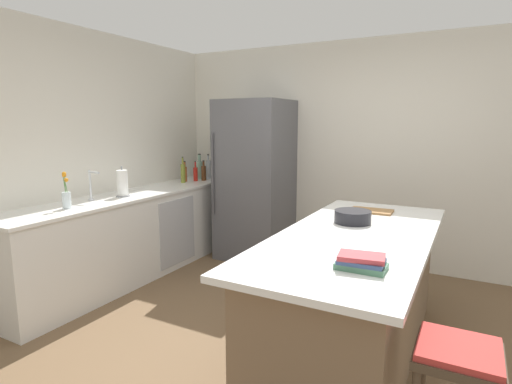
{
  "coord_description": "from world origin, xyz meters",
  "views": [
    {
      "loc": [
        1.12,
        -2.55,
        1.66
      ],
      "look_at": [
        -0.73,
        0.89,
        1.0
      ],
      "focal_mm": 28.62,
      "sensor_mm": 36.0,
      "label": 1
    }
  ],
  "objects_px": {
    "kitchen_island": "(354,295)",
    "vinegar_bottle": "(185,173)",
    "hot_sauce_bottle": "(196,174)",
    "mixing_bowl": "(353,217)",
    "paper_towel_roll": "(122,184)",
    "flower_vase": "(66,197)",
    "refrigerator": "(255,180)",
    "gin_bottle": "(200,169)",
    "bar_stool": "(457,373)",
    "syrup_bottle": "(204,173)",
    "olive_oil_bottle": "(183,173)",
    "cutting_board": "(371,211)",
    "cookbook_stack": "(361,262)",
    "soda_bottle": "(208,169)",
    "sink_faucet": "(91,185)"
  },
  "relations": [
    {
      "from": "kitchen_island",
      "to": "vinegar_bottle",
      "type": "distance_m",
      "value": 3.04
    },
    {
      "from": "hot_sauce_bottle",
      "to": "mixing_bowl",
      "type": "relative_size",
      "value": 0.94
    },
    {
      "from": "paper_towel_roll",
      "to": "flower_vase",
      "type": "bearing_deg",
      "value": -87.94
    },
    {
      "from": "vinegar_bottle",
      "to": "refrigerator",
      "type": "bearing_deg",
      "value": 12.28
    },
    {
      "from": "gin_bottle",
      "to": "mixing_bowl",
      "type": "height_order",
      "value": "gin_bottle"
    },
    {
      "from": "kitchen_island",
      "to": "flower_vase",
      "type": "distance_m",
      "value": 2.56
    },
    {
      "from": "kitchen_island",
      "to": "refrigerator",
      "type": "relative_size",
      "value": 1.19
    },
    {
      "from": "bar_stool",
      "to": "syrup_bottle",
      "type": "distance_m",
      "value": 4.03
    },
    {
      "from": "gin_bottle",
      "to": "hot_sauce_bottle",
      "type": "xyz_separation_m",
      "value": [
        0.07,
        -0.19,
        -0.04
      ]
    },
    {
      "from": "refrigerator",
      "to": "hot_sauce_bottle",
      "type": "bearing_deg",
      "value": -172.61
    },
    {
      "from": "kitchen_island",
      "to": "olive_oil_bottle",
      "type": "distance_m",
      "value": 2.95
    },
    {
      "from": "mixing_bowl",
      "to": "cutting_board",
      "type": "relative_size",
      "value": 0.78
    },
    {
      "from": "flower_vase",
      "to": "cutting_board",
      "type": "bearing_deg",
      "value": 25.84
    },
    {
      "from": "kitchen_island",
      "to": "flower_vase",
      "type": "xyz_separation_m",
      "value": [
        -2.47,
        -0.4,
        0.56
      ]
    },
    {
      "from": "bar_stool",
      "to": "olive_oil_bottle",
      "type": "height_order",
      "value": "olive_oil_bottle"
    },
    {
      "from": "flower_vase",
      "to": "mixing_bowl",
      "type": "xyz_separation_m",
      "value": [
        2.36,
        0.7,
        -0.06
      ]
    },
    {
      "from": "bar_stool",
      "to": "mixing_bowl",
      "type": "xyz_separation_m",
      "value": [
        -0.79,
        1.15,
        0.39
      ]
    },
    {
      "from": "hot_sauce_bottle",
      "to": "cookbook_stack",
      "type": "height_order",
      "value": "hot_sauce_bottle"
    },
    {
      "from": "paper_towel_roll",
      "to": "soda_bottle",
      "type": "xyz_separation_m",
      "value": [
        -0.01,
        1.56,
        -0.0
      ]
    },
    {
      "from": "kitchen_island",
      "to": "bar_stool",
      "type": "height_order",
      "value": "kitchen_island"
    },
    {
      "from": "vinegar_bottle",
      "to": "bar_stool",
      "type": "bearing_deg",
      "value": -34.96
    },
    {
      "from": "olive_oil_bottle",
      "to": "syrup_bottle",
      "type": "bearing_deg",
      "value": 69.23
    },
    {
      "from": "olive_oil_bottle",
      "to": "cookbook_stack",
      "type": "bearing_deg",
      "value": -36.27
    },
    {
      "from": "bar_stool",
      "to": "vinegar_bottle",
      "type": "height_order",
      "value": "vinegar_bottle"
    },
    {
      "from": "refrigerator",
      "to": "cutting_board",
      "type": "distance_m",
      "value": 1.85
    },
    {
      "from": "kitchen_island",
      "to": "mixing_bowl",
      "type": "bearing_deg",
      "value": 109.63
    },
    {
      "from": "kitchen_island",
      "to": "cutting_board",
      "type": "distance_m",
      "value": 0.89
    },
    {
      "from": "refrigerator",
      "to": "olive_oil_bottle",
      "type": "relative_size",
      "value": 5.87
    },
    {
      "from": "gin_bottle",
      "to": "mixing_bowl",
      "type": "distance_m",
      "value": 2.86
    },
    {
      "from": "vinegar_bottle",
      "to": "cutting_board",
      "type": "bearing_deg",
      "value": -15.25
    },
    {
      "from": "hot_sauce_bottle",
      "to": "gin_bottle",
      "type": "bearing_deg",
      "value": 110.65
    },
    {
      "from": "soda_bottle",
      "to": "vinegar_bottle",
      "type": "height_order",
      "value": "soda_bottle"
    },
    {
      "from": "sink_faucet",
      "to": "vinegar_bottle",
      "type": "xyz_separation_m",
      "value": [
        -0.03,
        1.49,
        -0.05
      ]
    },
    {
      "from": "sink_faucet",
      "to": "flower_vase",
      "type": "height_order",
      "value": "flower_vase"
    },
    {
      "from": "sink_faucet",
      "to": "syrup_bottle",
      "type": "relative_size",
      "value": 1.14
    },
    {
      "from": "vinegar_bottle",
      "to": "mixing_bowl",
      "type": "relative_size",
      "value": 0.95
    },
    {
      "from": "olive_oil_bottle",
      "to": "mixing_bowl",
      "type": "bearing_deg",
      "value": -23.24
    },
    {
      "from": "sink_faucet",
      "to": "cookbook_stack",
      "type": "xyz_separation_m",
      "value": [
        2.78,
        -0.64,
        -0.12
      ]
    },
    {
      "from": "kitchen_island",
      "to": "vinegar_bottle",
      "type": "xyz_separation_m",
      "value": [
        -2.61,
        1.45,
        0.56
      ]
    },
    {
      "from": "bar_stool",
      "to": "cutting_board",
      "type": "xyz_separation_m",
      "value": [
        -0.75,
        1.61,
        0.35
      ]
    },
    {
      "from": "kitchen_island",
      "to": "flower_vase",
      "type": "height_order",
      "value": "flower_vase"
    },
    {
      "from": "refrigerator",
      "to": "soda_bottle",
      "type": "relative_size",
      "value": 5.87
    },
    {
      "from": "sink_faucet",
      "to": "syrup_bottle",
      "type": "distance_m",
      "value": 1.68
    },
    {
      "from": "syrup_bottle",
      "to": "hot_sauce_bottle",
      "type": "height_order",
      "value": "syrup_bottle"
    },
    {
      "from": "cutting_board",
      "to": "bar_stool",
      "type": "bearing_deg",
      "value": -64.96
    },
    {
      "from": "syrup_bottle",
      "to": "vinegar_bottle",
      "type": "xyz_separation_m",
      "value": [
        -0.16,
        -0.19,
        0.0
      ]
    },
    {
      "from": "refrigerator",
      "to": "vinegar_bottle",
      "type": "xyz_separation_m",
      "value": [
        -0.93,
        -0.2,
        0.05
      ]
    },
    {
      "from": "bar_stool",
      "to": "flower_vase",
      "type": "distance_m",
      "value": 3.22
    },
    {
      "from": "sink_faucet",
      "to": "flower_vase",
      "type": "xyz_separation_m",
      "value": [
        0.11,
        -0.37,
        -0.05
      ]
    },
    {
      "from": "refrigerator",
      "to": "kitchen_island",
      "type": "bearing_deg",
      "value": -44.46
    }
  ]
}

